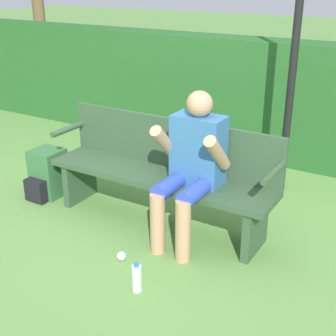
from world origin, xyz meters
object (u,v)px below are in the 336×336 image
person_seated (192,162)px  water_bottle (137,278)px  park_bench (162,170)px  backpack (47,174)px  signpost (300,0)px

person_seated → water_bottle: 0.93m
park_bench → backpack: size_ratio=4.33×
park_bench → signpost: 1.79m
person_seated → water_bottle: bearing=-88.0°
backpack → water_bottle: (1.50, -0.74, -0.11)m
backpack → signpost: bearing=35.0°
signpost → park_bench: bearing=-120.2°
park_bench → signpost: (0.64, 1.10, 1.25)m
water_bottle → park_bench: bearing=111.7°
park_bench → water_bottle: size_ratio=9.22×
water_bottle → signpost: 2.57m
person_seated → signpost: 1.66m
person_seated → backpack: bearing=-179.0°
signpost → backpack: bearing=-145.0°
backpack → person_seated: bearing=1.0°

